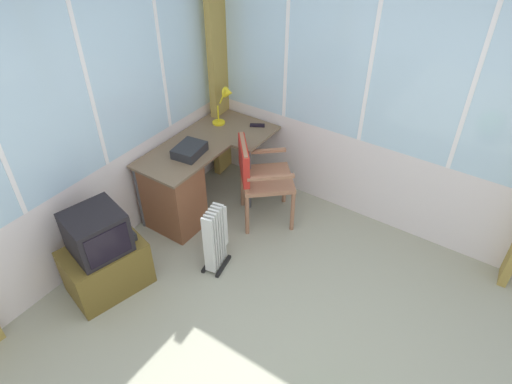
{
  "coord_description": "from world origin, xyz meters",
  "views": [
    {
      "loc": [
        -1.56,
        -0.83,
        3.05
      ],
      "look_at": [
        0.86,
        0.81,
        0.77
      ],
      "focal_mm": 31.76,
      "sensor_mm": 36.0,
      "label": 1
    }
  ],
  "objects_px": {
    "tv_on_stand": "(104,256)",
    "tv_remote": "(257,125)",
    "desk": "(177,189)",
    "desk_lamp": "(226,100)",
    "space_heater": "(216,237)",
    "paper_tray": "(190,150)",
    "wooden_armchair": "(255,171)"
  },
  "relations": [
    {
      "from": "wooden_armchair",
      "to": "tv_on_stand",
      "type": "bearing_deg",
      "value": 159.83
    },
    {
      "from": "desk_lamp",
      "to": "tv_remote",
      "type": "xyz_separation_m",
      "value": [
        0.1,
        -0.31,
        -0.24
      ]
    },
    {
      "from": "tv_remote",
      "to": "space_heater",
      "type": "height_order",
      "value": "tv_remote"
    },
    {
      "from": "desk_lamp",
      "to": "space_heater",
      "type": "distance_m",
      "value": 1.47
    },
    {
      "from": "paper_tray",
      "to": "tv_on_stand",
      "type": "xyz_separation_m",
      "value": [
        -1.14,
        -0.01,
        -0.42
      ]
    },
    {
      "from": "desk",
      "to": "paper_tray",
      "type": "distance_m",
      "value": 0.42
    },
    {
      "from": "desk_lamp",
      "to": "wooden_armchair",
      "type": "xyz_separation_m",
      "value": [
        -0.4,
        -0.62,
        -0.4
      ]
    },
    {
      "from": "paper_tray",
      "to": "space_heater",
      "type": "xyz_separation_m",
      "value": [
        -0.43,
        -0.61,
        -0.45
      ]
    },
    {
      "from": "wooden_armchair",
      "to": "space_heater",
      "type": "distance_m",
      "value": 0.76
    },
    {
      "from": "desk_lamp",
      "to": "tv_remote",
      "type": "bearing_deg",
      "value": -72.61
    },
    {
      "from": "wooden_armchair",
      "to": "space_heater",
      "type": "bearing_deg",
      "value": -174.0
    },
    {
      "from": "desk_lamp",
      "to": "tv_on_stand",
      "type": "height_order",
      "value": "desk_lamp"
    },
    {
      "from": "desk",
      "to": "wooden_armchair",
      "type": "distance_m",
      "value": 0.77
    },
    {
      "from": "paper_tray",
      "to": "tv_on_stand",
      "type": "bearing_deg",
      "value": -179.39
    },
    {
      "from": "tv_remote",
      "to": "paper_tray",
      "type": "distance_m",
      "value": 0.82
    },
    {
      "from": "tv_on_stand",
      "to": "tv_remote",
      "type": "bearing_deg",
      "value": -6.44
    },
    {
      "from": "wooden_armchair",
      "to": "tv_on_stand",
      "type": "height_order",
      "value": "wooden_armchair"
    },
    {
      "from": "desk_lamp",
      "to": "tv_remote",
      "type": "distance_m",
      "value": 0.41
    },
    {
      "from": "paper_tray",
      "to": "space_heater",
      "type": "distance_m",
      "value": 0.87
    },
    {
      "from": "tv_remote",
      "to": "wooden_armchair",
      "type": "height_order",
      "value": "wooden_armchair"
    },
    {
      "from": "desk",
      "to": "tv_on_stand",
      "type": "distance_m",
      "value": 0.98
    },
    {
      "from": "wooden_armchair",
      "to": "paper_tray",
      "type": "bearing_deg",
      "value": 118.18
    },
    {
      "from": "tv_remote",
      "to": "paper_tray",
      "type": "bearing_deg",
      "value": 133.39
    },
    {
      "from": "tv_remote",
      "to": "tv_on_stand",
      "type": "relative_size",
      "value": 0.19
    },
    {
      "from": "space_heater",
      "to": "tv_on_stand",
      "type": "bearing_deg",
      "value": 140.07
    },
    {
      "from": "desk",
      "to": "desk_lamp",
      "type": "height_order",
      "value": "desk_lamp"
    },
    {
      "from": "paper_tray",
      "to": "tv_remote",
      "type": "bearing_deg",
      "value": -16.3
    },
    {
      "from": "space_heater",
      "to": "paper_tray",
      "type": "bearing_deg",
      "value": 55.27
    },
    {
      "from": "wooden_armchair",
      "to": "tv_remote",
      "type": "bearing_deg",
      "value": 31.66
    },
    {
      "from": "tv_remote",
      "to": "wooden_armchair",
      "type": "xyz_separation_m",
      "value": [
        -0.5,
        -0.31,
        -0.16
      ]
    },
    {
      "from": "wooden_armchair",
      "to": "tv_on_stand",
      "type": "relative_size",
      "value": 1.1
    },
    {
      "from": "desk",
      "to": "tv_remote",
      "type": "height_order",
      "value": "tv_remote"
    }
  ]
}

